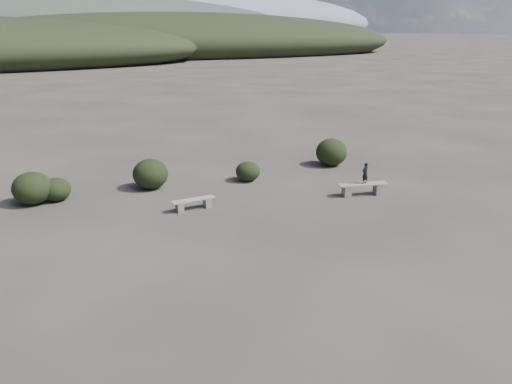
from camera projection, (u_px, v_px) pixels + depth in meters
ground at (336, 260)px, 14.03m from camera, size 1200.00×1200.00×0.00m
bench_left at (194, 203)px, 17.86m from camera, size 1.61×0.38×0.40m
bench_right at (363, 188)px, 19.37m from camera, size 1.99×0.93×0.49m
seated_person at (365, 173)px, 19.19m from camera, size 0.33×0.25×0.82m
shrub_a at (56, 189)px, 18.76m from camera, size 1.08×1.08×0.88m
shrub_b at (150, 174)px, 20.16m from camera, size 1.42×1.42×1.22m
shrub_c at (248, 171)px, 21.23m from camera, size 1.05×1.05×0.84m
shrub_d at (331, 152)px, 23.58m from camera, size 1.47×1.47×1.29m
shrub_f at (32, 188)px, 18.37m from camera, size 1.43×1.43×1.21m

